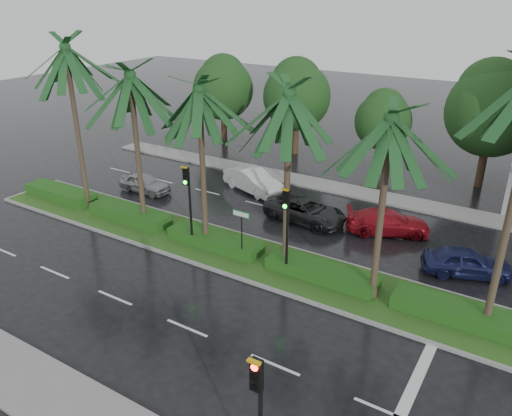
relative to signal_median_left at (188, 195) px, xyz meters
The scene contains 16 objects.
ground 5.01m from the signal_median_left, ahead, with size 120.00×120.00×0.00m, color black.
near_sidewalk 11.61m from the signal_median_left, 69.14° to the right, with size 40.00×2.40×0.12m, color slate.
far_sidewalk 12.71m from the signal_median_left, 71.13° to the left, with size 40.00×2.00×0.12m, color slate.
median 5.00m from the signal_median_left, ahead, with size 36.00×4.00×0.15m.
hedge 4.79m from the signal_median_left, ahead, with size 35.20×1.40×0.60m.
lane_markings 7.68m from the signal_median_left, ahead, with size 34.00×13.06×0.01m.
palm_row 5.78m from the signal_median_left, 14.64° to the left, with size 26.30×4.20×10.64m.
signal_median_left is the anchor object (origin of this frame).
signal_median_right 5.50m from the signal_median_left, ahead, with size 0.34×0.42×4.36m.
street_sign 3.13m from the signal_median_left, ahead, with size 0.95×0.09×2.60m.
bg_trees 17.79m from the signal_median_left, 77.65° to the left, with size 32.85×5.85×8.44m.
car_silver 9.10m from the signal_median_left, 148.65° to the left, with size 3.61×1.45×1.23m, color #95979C.
car_white 8.83m from the signal_median_left, 100.12° to the left, with size 4.54×1.58×1.49m, color silver.
car_darkgrey 7.35m from the signal_median_left, 59.87° to the left, with size 4.80×2.21×1.33m, color black.
car_red 10.93m from the signal_median_left, 41.48° to the left, with size 4.47×1.82×1.30m, color maroon.
car_blue 13.56m from the signal_median_left, 20.69° to the left, with size 3.96×1.59×1.35m, color #191F4C.
Camera 1 is at (10.80, -17.25, 12.30)m, focal length 35.00 mm.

